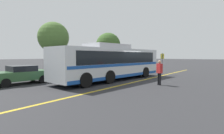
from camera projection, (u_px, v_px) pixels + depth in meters
ground_plane at (124, 79)px, 15.67m from camera, size 220.00×220.00×0.00m
lane_strip_0 at (134, 82)px, 13.76m from camera, size 30.94×0.20×0.01m
curb_strip at (69, 75)px, 18.58m from camera, size 38.94×0.36×0.15m
transit_bus at (112, 62)px, 14.98m from camera, size 11.40×3.46×3.05m
parked_car_1 at (21, 74)px, 12.90m from camera, size 4.20×2.20×1.35m
parked_car_2 at (74, 70)px, 17.17m from camera, size 4.26×1.86×1.43m
parked_car_3 at (115, 67)px, 21.72m from camera, size 4.11×2.21×1.44m
parked_car_4 at (136, 65)px, 26.76m from camera, size 4.36×2.13×1.42m
pedestrian_0 at (159, 71)px, 12.34m from camera, size 0.39×0.47×1.76m
bus_stop_sign at (162, 61)px, 19.27m from camera, size 0.07×0.40×2.37m
tree_0 at (108, 45)px, 29.49m from camera, size 4.12×4.12×5.98m
tree_1 at (54, 37)px, 21.28m from camera, size 3.72×3.72×6.20m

